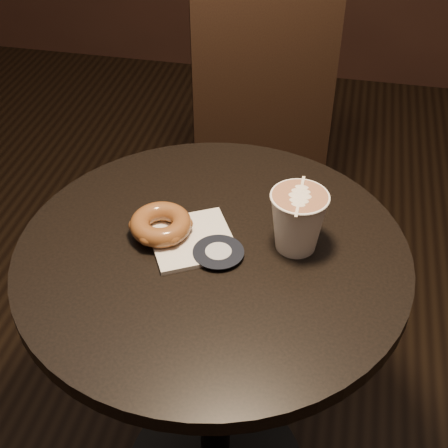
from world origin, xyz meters
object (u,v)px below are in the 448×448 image
Objects in this scene: doughnut at (161,224)px; cafe_table at (213,324)px; chair at (266,160)px; latte_cup at (298,222)px; pastry_bag at (192,239)px.

cafe_table is at bearing -9.85° from doughnut.
chair is 8.57× the size of latte_cup.
cafe_table is 0.30m from latte_cup.
latte_cup reaches higher than cafe_table.
latte_cup reaches higher than doughnut.
doughnut is 0.24m from latte_cup.
cafe_table is 0.25m from doughnut.
cafe_table is 6.74× the size of doughnut.
chair is 8.62× the size of doughnut.
cafe_table is at bearing -165.05° from latte_cup.
pastry_bag is at bearing -4.67° from doughnut.
doughnut reaches higher than pastry_bag.
latte_cup is at bearing 5.02° from doughnut.
chair is 0.64m from pastry_bag.
chair reaches higher than cafe_table.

